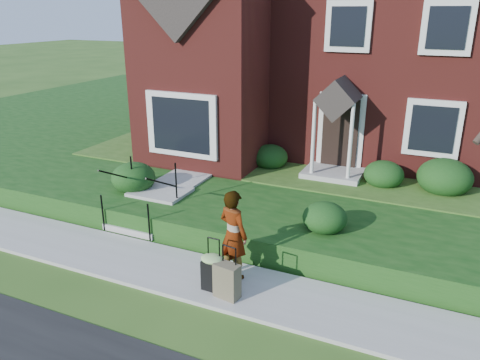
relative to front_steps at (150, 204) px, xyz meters
The scene contains 10 objects.
ground 3.14m from the front_steps, 36.42° to the right, with size 120.00×120.00×0.00m, color #2D5119.
sidewalk 3.14m from the front_steps, 36.42° to the right, with size 60.00×1.60×0.08m, color #9E9B93.
terrace 11.15m from the front_steps, 54.33° to the left, with size 44.00×20.00×0.60m, color #133D10.
walkway 3.16m from the front_steps, 90.00° to the left, with size 1.20×6.00×0.06m, color #9E9B93.
main_house 9.41m from the front_steps, 73.56° to the left, with size 10.40×10.20×9.40m.
front_steps is the anchor object (origin of this frame).
foundation_shrubs 3.75m from the front_steps, 47.24° to the left, with size 9.55×4.61×0.96m.
woman 3.42m from the front_steps, 27.33° to the right, with size 0.65×0.43×1.79m, color #999999.
suitcase_black 3.58m from the front_steps, 37.03° to the right, with size 0.44×0.37×1.05m.
suitcase_olive 3.93m from the front_steps, 35.17° to the right, with size 0.50×0.33×1.01m.
Camera 1 is at (3.93, -6.96, 5.01)m, focal length 35.00 mm.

